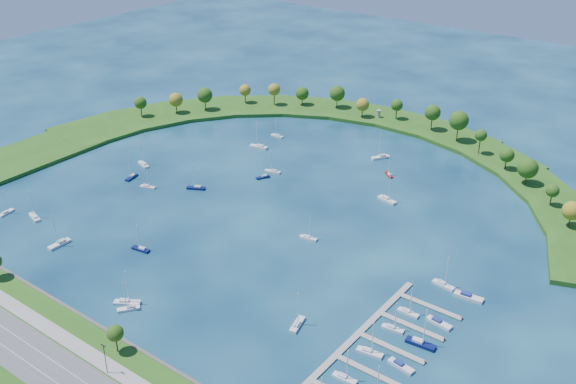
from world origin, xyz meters
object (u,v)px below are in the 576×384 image
Objects in this scene: moored_boat_1 at (389,174)px; docked_boat_8 at (408,312)px; docked_boat_7 at (420,343)px; moored_boat_15 at (273,171)px; moored_boat_4 at (143,164)px; moored_boat_6 at (132,177)px; moored_boat_10 at (308,237)px; moored_boat_11 at (259,146)px; moored_boat_12 at (34,216)px; moored_boat_5 at (148,186)px; moored_boat_16 at (277,135)px; moored_boat_18 at (141,248)px; docked_boat_4 at (369,352)px; docked_boat_2 at (345,377)px; docked_boat_5 at (401,366)px; moored_boat_13 at (381,157)px; moored_boat_7 at (263,176)px; docked_boat_11 at (468,297)px; dock_system at (368,354)px; moored_boat_14 at (60,243)px; moored_boat_0 at (387,199)px; docked_boat_10 at (443,284)px; moored_boat_8 at (196,187)px; moored_boat_17 at (6,212)px; moored_boat_3 at (127,302)px; moored_boat_2 at (129,308)px; docked_boat_6 at (393,328)px; docked_boat_9 at (439,323)px.

docked_boat_8 reaches higher than moored_boat_1.
moored_boat_15 is at bearing 142.95° from docked_boat_7.
moored_boat_6 is (6.36, -13.05, -0.03)m from moored_boat_4.
moored_boat_15 is at bearing 130.64° from moored_boat_10.
moored_boat_11 is at bearing 50.14° from moored_boat_1.
moored_boat_12 is 1.13× the size of docked_boat_8.
moored_boat_12 reaches higher than moored_boat_15.
moored_boat_1 is 0.91× the size of moored_boat_5.
moored_boat_16 is (23.00, 81.39, -0.02)m from moored_boat_6.
docked_boat_4 is (100.56, 1.62, 0.03)m from moored_boat_18.
moored_boat_6 is 1.01× the size of docked_boat_2.
docked_boat_2 is 1.28× the size of docked_boat_5.
moored_boat_13 reaches higher than docked_boat_5.
moored_boat_1 is 1.11× the size of docked_boat_5.
moored_boat_7 is at bearing 80.36° from moored_boat_1.
moored_boat_4 is at bearing 65.59° from moored_boat_16.
docked_boat_2 is at bearing -107.34° from docked_boat_11.
docked_boat_11 is at bearing 59.05° from docked_boat_8.
moored_boat_16 reaches higher than dock_system.
moored_boat_18 is (-43.14, -115.68, 0.03)m from moored_boat_1.
moored_boat_14 is (-57.90, -147.29, -0.00)m from moored_boat_13.
docked_boat_5 is 12.50m from docked_boat_7.
moored_boat_7 is (48.92, 37.33, -0.03)m from moored_boat_6.
moored_boat_0 is 65.35m from docked_boat_10.
moored_boat_4 is at bearing -71.30° from moored_boat_12.
moored_boat_8 is 80.78m from moored_boat_17.
moored_boat_3 is 116.14m from docked_boat_11.
moored_boat_2 is 95.75m from docked_boat_7.
moored_boat_8 is 0.90× the size of moored_boat_14.
docked_boat_10 is (131.62, -73.98, 0.04)m from moored_boat_16.
moored_boat_5 is at bearing -136.87° from moored_boat_0.
docked_boat_2 is (127.49, -116.63, -0.09)m from moored_boat_11.
docked_boat_10 is (170.34, 62.54, 0.04)m from moored_boat_17.
moored_boat_13 reaches higher than moored_boat_7.
docked_boat_10 is (2.40, 46.36, -0.00)m from docked_boat_4.
moored_boat_14 is 132.58m from docked_boat_6.
moored_boat_5 is 0.77× the size of docked_boat_7.
moored_boat_3 reaches higher than docked_boat_9.
moored_boat_10 is 57.41m from docked_boat_8.
docked_boat_7 is (0.02, 12.49, 0.33)m from docked_boat_5.
moored_boat_6 is 0.79× the size of moored_boat_11.
moored_boat_16 is at bearing 136.88° from dock_system.
docked_boat_4 reaches higher than moored_boat_10.
moored_boat_3 is at bearing -119.13° from moored_boat_10.
docked_boat_7 is at bearing 68.52° from moored_boat_13.
moored_boat_11 is 1.24× the size of moored_boat_15.
docked_boat_8 is (-0.00, 10.36, 0.01)m from docked_boat_6.
moored_boat_8 is at bearing -77.72° from moored_boat_18.
moored_boat_6 is 1.05× the size of docked_boat_6.
docked_boat_7 is at bearing -8.89° from moored_boat_3.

